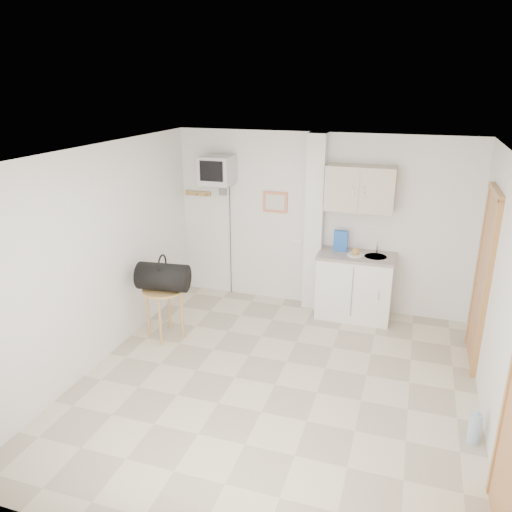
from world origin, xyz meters
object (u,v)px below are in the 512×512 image
(round_table, at_px, (164,297))
(water_bottle, at_px, (474,428))
(crt_television, at_px, (217,171))
(duffel_bag, at_px, (163,277))

(round_table, relative_size, water_bottle, 1.98)
(round_table, bearing_deg, water_bottle, -14.52)
(crt_television, xyz_separation_m, water_bottle, (3.43, -2.34, -1.78))
(crt_television, distance_m, round_table, 1.97)
(round_table, height_order, duffel_bag, duffel_bag)
(crt_television, distance_m, duffel_bag, 1.80)
(crt_television, relative_size, water_bottle, 6.37)
(round_table, relative_size, duffel_bag, 1.01)
(round_table, distance_m, duffel_bag, 0.29)
(duffel_bag, bearing_deg, crt_television, 76.70)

